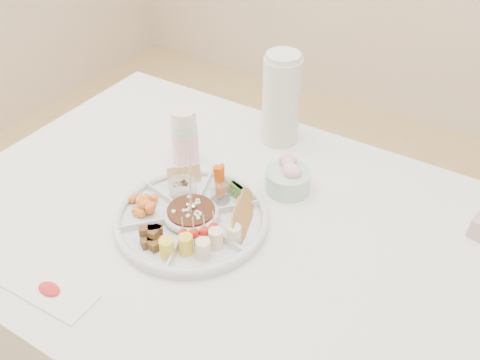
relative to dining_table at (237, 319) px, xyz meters
The scene contains 13 objects.
dining_table is the anchor object (origin of this frame).
party_tray 0.42m from the dining_table, 151.94° to the right, with size 0.38×0.38×0.04m, color silver.
bean_dip 0.42m from the dining_table, 151.94° to the right, with size 0.12×0.12×0.04m, color #4B2C15.
tortillas 0.42m from the dining_table, 24.89° to the right, with size 0.10×0.10×0.06m, color #C16D3C, non-canonical shape.
carrot_cucumber 0.45m from the dining_table, 133.48° to the left, with size 0.10×0.10×0.09m, color #D34F07, non-canonical shape.
pita_raisins 0.47m from the dining_table, 169.91° to the left, with size 0.10×0.10×0.06m, color #EDB76E, non-canonical shape.
cherries 0.48m from the dining_table, 157.33° to the right, with size 0.10×0.10×0.04m, color orange, non-canonical shape.
granola_chunks 0.47m from the dining_table, 124.83° to the right, with size 0.09×0.09×0.04m, color #462C16, non-canonical shape.
banana_tomato 0.46m from the dining_table, 90.52° to the right, with size 0.11×0.11×0.09m, color #E9DC90, non-canonical shape.
cup_stack 0.57m from the dining_table, 149.85° to the left, with size 0.07×0.07×0.21m, color silver.
thermos 0.66m from the dining_table, 103.23° to the left, with size 0.11×0.11×0.29m, color beige.
flower_bowl 0.47m from the dining_table, 77.67° to the left, with size 0.12×0.12×0.09m, color silver.
placemat 0.61m from the dining_table, 123.50° to the right, with size 0.28×0.09×0.01m, color silver.
Camera 1 is at (0.53, -0.82, 1.68)m, focal length 40.00 mm.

